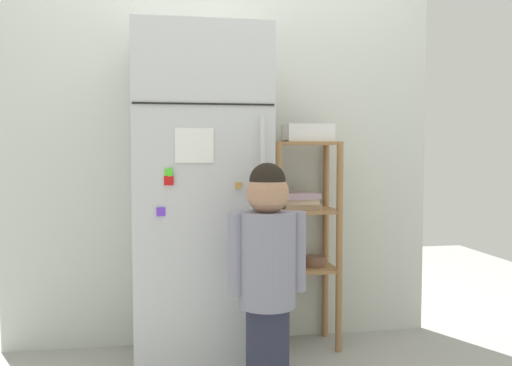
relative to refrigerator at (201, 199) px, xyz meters
The scene contains 6 objects.
ground_plane 0.85m from the refrigerator, ahead, with size 6.00×6.00×0.00m, color #999993.
kitchen_wall_back 0.43m from the refrigerator, 64.36° to the left, with size 2.41×0.03×2.18m, color silver.
refrigerator is the anchor object (origin of this frame).
child_standing 0.61m from the refrigerator, 64.50° to the right, with size 0.33×0.25×1.03m.
pantry_shelf_unit 0.61m from the refrigerator, 14.17° to the left, with size 0.37×0.29×1.13m.
fruit_bin 0.68m from the refrigerator, 13.50° to the left, with size 0.26×0.17×0.10m.
Camera 1 is at (-0.34, -2.76, 1.08)m, focal length 38.76 mm.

